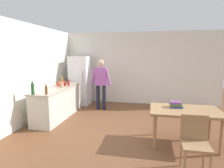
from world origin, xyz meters
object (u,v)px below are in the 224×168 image
Objects in this scene: cooking_pot at (61,84)px; book_stack at (176,105)px; bottle_wine_green at (33,89)px; bottle_oil_amber at (62,81)px; bottle_beer_brown at (46,90)px; utensil_jar at (62,85)px; bottle_sauce_red at (69,83)px; chair at (195,140)px; refrigerator at (80,81)px; person at (101,81)px; dining_table at (185,113)px.

book_stack is at bearing -22.17° from cooking_pot.
bottle_oil_amber is (-0.00, 1.62, -0.03)m from bottle_wine_green.
utensil_jar is at bearing 93.54° from bottle_beer_brown.
utensil_jar reaches higher than book_stack.
chair is at bearing -36.97° from bottle_sauce_red.
bottle_wine_green reaches higher than utensil_jar.
utensil_jar is 1.14× the size of bottle_oil_amber.
chair is at bearing -19.42° from bottle_beer_brown.
refrigerator is at bearing 140.50° from book_stack.
cooking_pot is at bearing 117.77° from utensil_jar.
refrigerator reaches higher than chair.
chair is 2.28× the size of cooking_pot.
bottle_wine_green is (-0.24, -1.06, 0.07)m from utensil_jar.
book_stack is at bearing -42.91° from person.
bottle_beer_brown is 3.05m from book_stack.
refrigerator reaches higher than utensil_jar.
bottle_wine_green is at bearing -179.07° from book_stack.
chair is (-0.00, -0.97, -0.14)m from dining_table.
utensil_jar is 0.97m from bottle_beer_brown.
person is 6.41× the size of book_stack.
person is at bearing 118.84° from chair.
dining_table is at bearing -42.41° from person.
chair is 3.45m from bottle_beer_brown.
person is at bearing 60.57° from bottle_wine_green.
bottle_beer_brown is at bearing -88.16° from refrigerator.
utensil_jar is 0.94× the size of bottle_wine_green.
refrigerator reaches higher than dining_table.
person reaches higher than dining_table.
bottle_beer_brown is 0.98× the size of book_stack.
chair is at bearing -16.41° from bottle_wine_green.
person is 3.20m from dining_table.
refrigerator is at bearing 140.71° from dining_table.
cooking_pot is at bearing -148.02° from person.
refrigerator is at bearing 83.03° from cooking_pot.
dining_table is at bearing -1.12° from bottle_wine_green.
bottle_sauce_red reaches higher than cooking_pot.
cooking_pot reaches higher than chair.
bottle_beer_brown is at bearing -113.68° from person.
refrigerator is 4.50× the size of cooking_pot.
cooking_pot is at bearing 87.10° from bottle_wine_green.
person reaches higher than bottle_beer_brown.
refrigerator is 1.05m from bottle_oil_amber.
bottle_oil_amber is (-3.53, 2.65, 0.48)m from chair.
bottle_oil_amber is at bearing 154.45° from dining_table.
book_stack is at bearing 0.93° from bottle_wine_green.
book_stack is at bearing -24.99° from bottle_oil_amber.
bottle_wine_green reaches higher than cooking_pot.
bottle_oil_amber is at bearing 143.00° from bottle_sauce_red.
refrigerator reaches higher than person.
book_stack reaches higher than dining_table.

